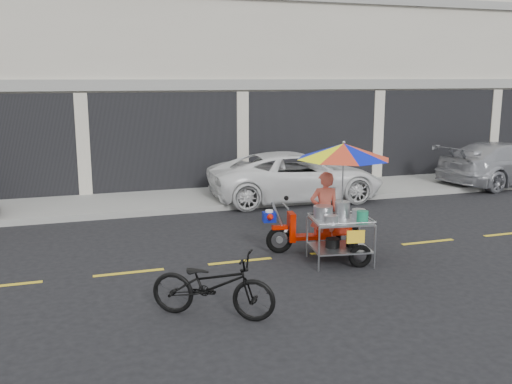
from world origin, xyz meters
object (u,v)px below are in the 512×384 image
object	(u,v)px
white_pickup	(296,176)
silver_pickup	(505,164)
near_bicycle	(213,285)
food_vendor_rig	(335,184)

from	to	relation	value
white_pickup	silver_pickup	bearing A→B (deg)	-87.26
white_pickup	near_bicycle	size ratio (longest dim) A/B	2.66
silver_pickup	food_vendor_rig	world-z (taller)	food_vendor_rig
silver_pickup	food_vendor_rig	bearing A→B (deg)	111.62
near_bicycle	food_vendor_rig	world-z (taller)	food_vendor_rig
white_pickup	silver_pickup	size ratio (longest dim) A/B	1.02
white_pickup	food_vendor_rig	distance (m)	5.15
near_bicycle	white_pickup	bearing A→B (deg)	1.10
silver_pickup	food_vendor_rig	xyz separation A→B (m)	(-8.27, -5.00, 0.72)
near_bicycle	silver_pickup	bearing A→B (deg)	-26.41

